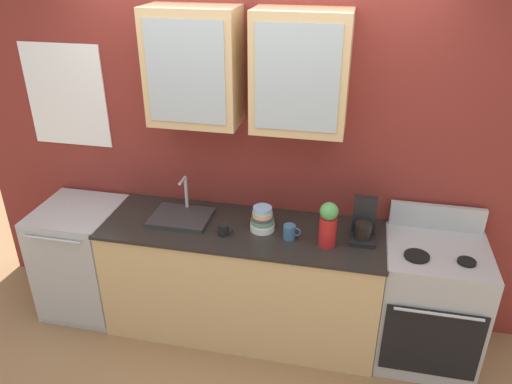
% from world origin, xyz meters
% --- Properties ---
extents(ground_plane, '(10.00, 10.00, 0.00)m').
position_xyz_m(ground_plane, '(0.00, 0.00, 0.00)').
color(ground_plane, '#936B47').
extents(back_wall_unit, '(4.40, 0.43, 2.67)m').
position_xyz_m(back_wall_unit, '(-0.01, 0.34, 1.46)').
color(back_wall_unit, maroon).
rests_on(back_wall_unit, ground_plane).
extents(counter, '(1.99, 0.67, 0.89)m').
position_xyz_m(counter, '(0.00, 0.00, 0.44)').
color(counter, tan).
rests_on(counter, ground_plane).
extents(stove_range, '(0.67, 0.66, 1.07)m').
position_xyz_m(stove_range, '(1.33, -0.00, 0.45)').
color(stove_range, '#ADAFB5').
rests_on(stove_range, ground_plane).
extents(sink_faucet, '(0.42, 0.33, 0.28)m').
position_xyz_m(sink_faucet, '(-0.46, 0.03, 0.91)').
color(sink_faucet, '#2D2D30').
rests_on(sink_faucet, counter).
extents(bowl_stack, '(0.17, 0.17, 0.18)m').
position_xyz_m(bowl_stack, '(0.14, 0.01, 0.97)').
color(bowl_stack, white).
rests_on(bowl_stack, counter).
extents(vase, '(0.12, 0.12, 0.31)m').
position_xyz_m(vase, '(0.60, -0.09, 1.05)').
color(vase, '#B21E1E').
rests_on(vase, counter).
extents(cup_near_sink, '(0.11, 0.07, 0.08)m').
position_xyz_m(cup_near_sink, '(-0.10, -0.11, 0.93)').
color(cup_near_sink, black).
rests_on(cup_near_sink, counter).
extents(cup_near_bowls, '(0.12, 0.08, 0.10)m').
position_xyz_m(cup_near_bowls, '(0.35, -0.06, 0.94)').
color(cup_near_bowls, '#38608C').
rests_on(cup_near_bowls, counter).
extents(dishwasher, '(0.60, 0.65, 0.89)m').
position_xyz_m(dishwasher, '(-1.29, -0.00, 0.44)').
color(dishwasher, '#ADAFB5').
rests_on(dishwasher, ground_plane).
extents(coffee_maker, '(0.17, 0.20, 0.29)m').
position_xyz_m(coffee_maker, '(0.83, 0.05, 0.99)').
color(coffee_maker, black).
rests_on(coffee_maker, counter).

